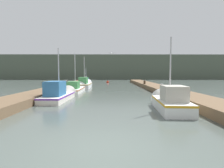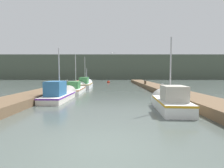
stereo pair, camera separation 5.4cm
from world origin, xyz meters
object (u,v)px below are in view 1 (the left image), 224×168
at_px(mooring_piling_2, 86,80).
at_px(channel_buoy, 108,82).
at_px(fishing_boat_1, 59,94).
at_px(fishing_boat_0, 169,101).
at_px(mooring_piling_3, 162,90).
at_px(fishing_boat_4, 86,83).
at_px(seagull_lead, 112,53).
at_px(fishing_boat_2, 76,88).
at_px(fishing_boat_3, 85,84).
at_px(mooring_piling_0, 145,84).
at_px(mooring_piling_1, 66,86).

bearing_deg(mooring_piling_2, channel_buoy, 30.25).
xyz_separation_m(fishing_boat_1, mooring_piling_2, (-0.95, 20.74, 0.25)).
distance_m(fishing_boat_0, mooring_piling_3, 5.20).
bearing_deg(mooring_piling_2, fishing_boat_4, -81.37).
bearing_deg(seagull_lead, fishing_boat_4, -61.00).
bearing_deg(mooring_piling_3, seagull_lead, 157.52).
distance_m(fishing_boat_2, fishing_boat_3, 5.12).
xyz_separation_m(fishing_boat_0, channel_buoy, (-4.03, 26.82, -0.32)).
bearing_deg(channel_buoy, mooring_piling_0, -66.35).
bearing_deg(mooring_piling_1, mooring_piling_0, 26.66).
xyz_separation_m(mooring_piling_1, mooring_piling_3, (9.44, -4.50, -0.08)).
bearing_deg(fishing_boat_0, mooring_piling_3, 82.57).
height_order(fishing_boat_0, fishing_boat_1, fishing_boat_0).
distance_m(mooring_piling_1, mooring_piling_2, 14.75).
xyz_separation_m(fishing_boat_3, mooring_piling_1, (-1.32, -5.36, 0.19)).
xyz_separation_m(mooring_piling_1, channel_buoy, (4.36, 17.23, -0.49)).
relative_size(fishing_boat_1, fishing_boat_3, 0.84).
xyz_separation_m(fishing_boat_2, fishing_boat_3, (0.20, 5.11, 0.13)).
relative_size(fishing_boat_1, mooring_piling_2, 3.64).
bearing_deg(fishing_boat_4, fishing_boat_2, -92.31).
bearing_deg(mooring_piling_2, fishing_boat_1, -87.39).
height_order(mooring_piling_2, channel_buoy, mooring_piling_2).
distance_m(mooring_piling_0, mooring_piling_3, 9.41).
xyz_separation_m(mooring_piling_2, seagull_lead, (5.01, -17.46, 3.25)).
height_order(mooring_piling_1, mooring_piling_2, mooring_piling_2).
bearing_deg(fishing_boat_4, channel_buoy, 62.80).
distance_m(fishing_boat_1, fishing_boat_2, 6.24).
xyz_separation_m(fishing_boat_3, mooring_piling_0, (8.44, -0.46, 0.09)).
height_order(fishing_boat_4, seagull_lead, seagull_lead).
relative_size(fishing_boat_1, mooring_piling_3, 4.47).
height_order(mooring_piling_1, channel_buoy, mooring_piling_1).
bearing_deg(mooring_piling_3, fishing_boat_2, 150.31).
bearing_deg(mooring_piling_3, fishing_boat_1, -169.95).
distance_m(mooring_piling_1, mooring_piling_3, 10.46).
bearing_deg(fishing_boat_0, fishing_boat_1, 158.03).
distance_m(fishing_boat_2, seagull_lead, 6.16).
bearing_deg(mooring_piling_0, mooring_piling_1, -153.34).
height_order(fishing_boat_3, fishing_boat_4, fishing_boat_3).
distance_m(fishing_boat_2, mooring_piling_0, 9.82).
relative_size(mooring_piling_0, seagull_lead, 1.96).
xyz_separation_m(mooring_piling_3, channel_buoy, (-5.08, 21.73, -0.42)).
relative_size(mooring_piling_0, mooring_piling_3, 0.95).
bearing_deg(fishing_boat_3, channel_buoy, 74.39).
relative_size(fishing_boat_0, fishing_boat_3, 0.74).
bearing_deg(seagull_lead, mooring_piling_3, 167.41).
height_order(fishing_boat_0, mooring_piling_3, fishing_boat_0).
bearing_deg(fishing_boat_2, channel_buoy, 78.54).
xyz_separation_m(fishing_boat_1, fishing_boat_3, (0.26, 11.35, 0.01)).
bearing_deg(mooring_piling_3, mooring_piling_2, 115.85).
distance_m(fishing_boat_3, mooring_piling_0, 8.46).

